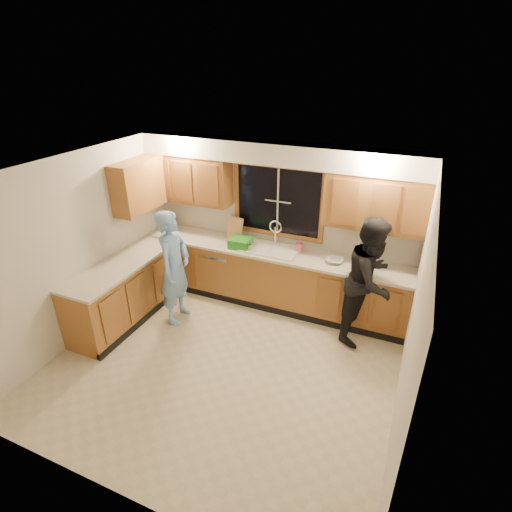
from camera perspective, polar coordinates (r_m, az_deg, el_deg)
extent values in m
plane|color=beige|center=(5.35, -4.59, -15.05)|extent=(4.20, 4.20, 0.00)
plane|color=white|center=(4.13, -5.87, 11.75)|extent=(4.20, 4.20, 0.00)
plane|color=silver|center=(6.17, 3.13, 4.78)|extent=(4.20, 0.00, 4.20)
plane|color=silver|center=(5.82, -23.75, 0.99)|extent=(0.00, 3.80, 3.80)
plane|color=silver|center=(4.19, 21.51, -8.92)|extent=(0.00, 3.80, 3.80)
cube|color=#A3672F|center=(6.28, 1.99, -3.04)|extent=(4.20, 0.60, 0.88)
cube|color=#A3672F|center=(6.20, -18.19, -4.91)|extent=(0.60, 1.90, 0.88)
cube|color=beige|center=(6.05, 2.01, 0.68)|extent=(4.20, 0.63, 0.04)
cube|color=beige|center=(5.98, -18.70, -1.18)|extent=(0.63, 1.90, 0.04)
cube|color=#A3672F|center=(6.45, -9.44, 10.84)|extent=(1.35, 0.33, 0.75)
cube|color=#A3672F|center=(5.52, 16.76, 7.33)|extent=(1.35, 0.33, 0.75)
cube|color=#A3672F|center=(6.27, -16.46, 9.63)|extent=(0.33, 0.90, 0.75)
cube|color=white|center=(5.69, 2.78, 14.49)|extent=(4.20, 0.35, 0.30)
cube|color=black|center=(6.05, 3.20, 7.84)|extent=(1.30, 0.01, 1.00)
cube|color=#A3672F|center=(5.88, 3.30, 12.74)|extent=(1.44, 0.03, 0.07)
cube|color=#A3672F|center=(6.23, 3.04, 3.16)|extent=(1.44, 0.03, 0.07)
cube|color=#A3672F|center=(6.29, -2.76, 8.62)|extent=(0.07, 0.03, 1.00)
cube|color=#A3672F|center=(5.85, 9.50, 6.85)|extent=(0.07, 0.03, 1.00)
cube|color=silver|center=(6.05, 2.06, 0.99)|extent=(0.86, 0.52, 0.03)
cube|color=silver|center=(6.16, 0.23, 0.58)|extent=(0.38, 0.42, 0.18)
cube|color=silver|center=(6.02, 3.91, -0.12)|extent=(0.38, 0.42, 0.18)
cylinder|color=silver|center=(6.15, 2.77, 3.00)|extent=(0.04, 0.04, 0.28)
torus|color=silver|center=(6.10, 2.79, 4.20)|extent=(0.21, 0.03, 0.21)
cube|color=silver|center=(6.60, -4.94, -1.84)|extent=(0.60, 0.56, 0.82)
cube|color=silver|center=(5.86, -21.75, -7.43)|extent=(0.58, 0.75, 0.90)
imported|color=#77ABE2|center=(5.79, -11.57, -1.65)|extent=(0.48, 0.67, 1.71)
imported|color=black|center=(5.51, 16.02, -3.40)|extent=(0.88, 1.01, 1.77)
cube|color=#935A28|center=(6.88, -12.01, 4.66)|extent=(0.16, 0.16, 0.23)
cube|color=tan|center=(6.34, -3.01, 3.96)|extent=(0.28, 0.13, 0.36)
cube|color=#278E24|center=(6.10, -2.23, 1.90)|extent=(0.32, 0.30, 0.15)
imported|color=#D75177|center=(5.99, 6.22, 1.53)|extent=(0.09, 0.10, 0.20)
imported|color=silver|center=(5.77, 11.19, -0.65)|extent=(0.26, 0.26, 0.06)
cylinder|color=#C0B794|center=(6.10, -1.59, 1.78)|extent=(0.07, 0.07, 0.13)
cylinder|color=#C0B794|center=(5.97, -1.02, 1.15)|extent=(0.08, 0.08, 0.11)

